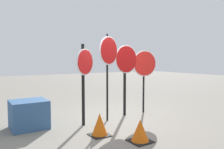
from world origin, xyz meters
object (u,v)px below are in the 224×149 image
Objects in this scene: traffic_cone_1 at (100,125)px; storage_crate at (29,114)px; stop_sign_0 at (84,71)px; stop_sign_1 at (109,56)px; stop_sign_2 at (126,66)px; traffic_cone_0 at (140,131)px; stop_sign_3 at (145,67)px.

storage_crate reaches higher than traffic_cone_1.
stop_sign_1 reaches higher than stop_sign_0.
stop_sign_2 is 2.30m from traffic_cone_1.
stop_sign_2 reaches higher than traffic_cone_0.
stop_sign_2 reaches higher than stop_sign_3.
stop_sign_1 is 0.83m from stop_sign_2.
stop_sign_0 is 4.16× the size of traffic_cone_1.
stop_sign_1 is 2.56m from storage_crate.
stop_sign_1 is 1.50m from stop_sign_3.
storage_crate is (-1.75, 2.22, 0.12)m from traffic_cone_0.
stop_sign_3 reaches higher than traffic_cone_1.
stop_sign_1 reaches higher than traffic_cone_1.
traffic_cone_0 is at bearing -122.84° from stop_sign_2.
stop_sign_3 is 2.84m from traffic_cone_0.
stop_sign_1 is at bearing -162.22° from stop_sign_3.
stop_sign_3 is 4.25× the size of traffic_cone_0.
stop_sign_2 reaches higher than traffic_cone_1.
stop_sign_1 is 1.12× the size of stop_sign_2.
stop_sign_0 is 0.87× the size of stop_sign_1.
traffic_cone_0 is at bearing -102.27° from stop_sign_0.
stop_sign_1 is 5.13× the size of traffic_cone_0.
stop_sign_1 is at bearing -169.31° from stop_sign_2.
traffic_cone_0 is 0.93× the size of traffic_cone_1.
traffic_cone_1 is (-0.53, 0.79, 0.02)m from traffic_cone_0.
stop_sign_2 is 2.49× the size of storage_crate.
stop_sign_2 is at bearing -6.67° from storage_crate.
stop_sign_2 reaches higher than stop_sign_0.
stop_sign_0 reaches higher than traffic_cone_1.
stop_sign_1 reaches higher than traffic_cone_0.
stop_sign_3 is (0.71, -0.05, -0.03)m from stop_sign_2.
stop_sign_3 is (1.46, 0.15, -0.32)m from stop_sign_1.
traffic_cone_1 is at bearing -121.62° from stop_sign_0.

